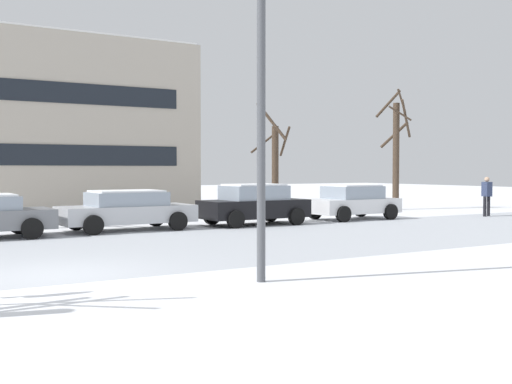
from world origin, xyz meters
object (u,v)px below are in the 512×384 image
(pedestrian_crossing, at_px, (487,193))
(parked_car_black, at_px, (254,204))
(parked_car_white, at_px, (353,202))
(parked_car_silver, at_px, (127,210))
(street_lamp, at_px, (275,82))

(pedestrian_crossing, bearing_deg, parked_car_black, 171.33)
(parked_car_white, bearing_deg, parked_car_black, -178.81)
(parked_car_white, bearing_deg, parked_car_silver, 178.39)
(parked_car_silver, height_order, parked_car_white, parked_car_white)
(street_lamp, bearing_deg, pedestrian_crossing, 27.50)
(parked_car_white, xyz_separation_m, pedestrian_crossing, (6.12, -1.77, 0.28))
(street_lamp, bearing_deg, parked_car_white, 44.63)
(street_lamp, xyz_separation_m, pedestrian_crossing, (16.75, 8.72, -2.69))
(street_lamp, height_order, parked_car_white, street_lamp)
(parked_car_silver, distance_m, parked_car_black, 4.84)
(parked_car_silver, distance_m, pedestrian_crossing, 15.91)
(parked_car_black, relative_size, parked_car_white, 1.05)
(parked_car_black, bearing_deg, street_lamp, -119.18)
(parked_car_silver, xyz_separation_m, pedestrian_crossing, (15.77, -2.04, 0.31))
(parked_car_black, xyz_separation_m, pedestrian_crossing, (10.95, -1.67, 0.24))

